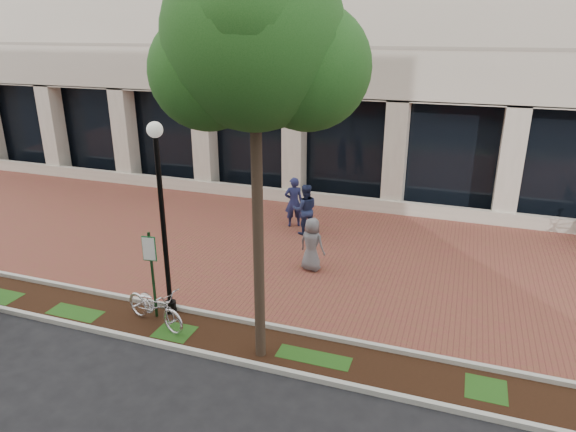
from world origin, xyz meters
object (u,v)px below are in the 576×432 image
(locked_bicycle, at_px, (155,306))
(pedestrian_left, at_px, (294,202))
(parking_sign, at_px, (151,264))
(pedestrian_right, at_px, (312,244))
(lamppost, at_px, (162,211))
(street_tree, at_px, (257,51))
(pedestrian_mid, at_px, (305,210))

(locked_bicycle, distance_m, pedestrian_left, 7.31)
(parking_sign, bearing_deg, pedestrian_left, 72.37)
(pedestrian_left, distance_m, pedestrian_right, 3.55)
(pedestrian_right, bearing_deg, lamppost, 67.02)
(parking_sign, distance_m, lamppost, 1.29)
(street_tree, distance_m, locked_bicycle, 6.42)
(locked_bicycle, height_order, pedestrian_left, pedestrian_left)
(lamppost, relative_size, street_tree, 0.59)
(lamppost, relative_size, locked_bicycle, 2.48)
(locked_bicycle, relative_size, pedestrian_mid, 1.09)
(parking_sign, xyz_separation_m, pedestrian_left, (1.19, 6.94, -0.54))
(lamppost, height_order, pedestrian_right, lamppost)
(lamppost, relative_size, pedestrian_mid, 2.70)
(locked_bicycle, distance_m, pedestrian_right, 4.85)
(street_tree, bearing_deg, lamppost, 163.04)
(parking_sign, height_order, pedestrian_right, parking_sign)
(lamppost, distance_m, locked_bicycle, 2.25)
(pedestrian_left, height_order, pedestrian_right, pedestrian_left)
(street_tree, bearing_deg, pedestrian_right, 92.93)
(parking_sign, relative_size, pedestrian_right, 1.40)
(pedestrian_left, relative_size, pedestrian_mid, 1.02)
(locked_bicycle, bearing_deg, lamppost, 15.79)
(parking_sign, xyz_separation_m, pedestrian_right, (2.81, 3.78, -0.64))
(lamppost, bearing_deg, locked_bicycle, -91.87)
(street_tree, distance_m, pedestrian_left, 9.38)
(locked_bicycle, bearing_deg, pedestrian_right, -15.07)
(street_tree, distance_m, pedestrian_mid, 8.85)
(pedestrian_left, relative_size, pedestrian_right, 1.13)
(street_tree, relative_size, pedestrian_right, 5.08)
(lamppost, xyz_separation_m, locked_bicycle, (-0.02, -0.61, -2.16))
(parking_sign, height_order, pedestrian_left, parking_sign)
(street_tree, relative_size, pedestrian_left, 4.50)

